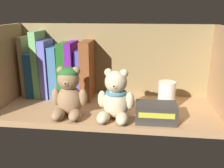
{
  "coord_description": "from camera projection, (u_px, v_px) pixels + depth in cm",
  "views": [
    {
      "loc": [
        10.0,
        -74.47,
        32.82
      ],
      "look_at": [
        1.1,
        0.0,
        10.02
      ],
      "focal_mm": 39.79,
      "sensor_mm": 36.0,
      "label": 1
    }
  ],
  "objects": [
    {
      "name": "shelf_side_panel_left",
      "position": [
        4.0,
        69.0,
        0.81
      ],
      "size": [
        1.6,
        29.37,
        27.83
      ],
      "primitive_type": "cube",
      "color": "tan",
      "rests_on": "ground"
    },
    {
      "name": "book_3",
      "position": [
        48.0,
        68.0,
        0.9
      ],
      "size": [
        2.66,
        12.19,
        20.51
      ],
      "primitive_type": "cube",
      "rotation": [
        0.0,
        -0.0,
        0.0
      ],
      "color": "#6266C7",
      "rests_on": "shelf_board"
    },
    {
      "name": "teddy_bear_smaller",
      "position": [
        116.0,
        98.0,
        0.71
      ],
      "size": [
        10.81,
        11.0,
        14.77
      ],
      "color": "beige",
      "rests_on": "shelf_board"
    },
    {
      "name": "book_2",
      "position": [
        41.0,
        64.0,
        0.9
      ],
      "size": [
        2.54,
        12.02,
        23.54
      ],
      "primitive_type": "cube",
      "rotation": [
        0.0,
        -0.01,
        0.0
      ],
      "color": "#6BB36A",
      "rests_on": "shelf_board"
    },
    {
      "name": "shelf_side_panel_right",
      "position": [
        224.0,
        75.0,
        0.73
      ],
      "size": [
        1.6,
        29.37,
        27.83
      ],
      "primitive_type": "cube",
      "color": "tan",
      "rests_on": "ground"
    },
    {
      "name": "pillar_candle",
      "position": [
        167.0,
        95.0,
        0.79
      ],
      "size": [
        5.4,
        5.4,
        8.97
      ],
      "primitive_type": "cylinder",
      "color": "silver",
      "rests_on": "shelf_board"
    },
    {
      "name": "shelf_back_panel",
      "position": [
        114.0,
        63.0,
        0.91
      ],
      "size": [
        70.05,
        1.2,
        27.83
      ],
      "primitive_type": "cube",
      "color": "olive",
      "rests_on": "ground"
    },
    {
      "name": "book_0",
      "position": [
        27.0,
        66.0,
        0.91
      ],
      "size": [
        1.84,
        9.47,
        21.58
      ],
      "primitive_type": "cube",
      "rotation": [
        0.0,
        -0.01,
        0.0
      ],
      "color": "#9F8763",
      "rests_on": "shelf_board"
    },
    {
      "name": "book_4",
      "position": [
        57.0,
        71.0,
        0.9
      ],
      "size": [
        3.12,
        10.89,
        18.24
      ],
      "primitive_type": "cube",
      "color": "#3B6993",
      "rests_on": "shelf_board"
    },
    {
      "name": "small_product_box",
      "position": [
        156.0,
        113.0,
        0.7
      ],
      "size": [
        11.43,
        7.4,
        5.27
      ],
      "color": "#38332D",
      "rests_on": "shelf_board"
    },
    {
      "name": "book_7",
      "position": [
        80.0,
        73.0,
        0.89
      ],
      "size": [
        2.53,
        10.17,
        17.27
      ],
      "primitive_type": "cube",
      "rotation": [
        0.0,
        0.01,
        0.0
      ],
      "color": "#4449C1",
      "rests_on": "shelf_board"
    },
    {
      "name": "book_6",
      "position": [
        73.0,
        69.0,
        0.89
      ],
      "size": [
        2.29,
        13.42,
        20.01
      ],
      "primitive_type": "cube",
      "color": "#66198A",
      "rests_on": "shelf_board"
    },
    {
      "name": "book_8",
      "position": [
        88.0,
        69.0,
        0.88
      ],
      "size": [
        3.47,
        14.42,
        20.37
      ],
      "primitive_type": "cube",
      "color": "brown",
      "rests_on": "shelf_board"
    },
    {
      "name": "book_5",
      "position": [
        65.0,
        70.0,
        0.9
      ],
      "size": [
        3.69,
        11.49,
        19.63
      ],
      "primitive_type": "cube",
      "rotation": [
        0.0,
        0.03,
        0.0
      ],
      "color": "#1F5E1D",
      "rests_on": "shelf_board"
    },
    {
      "name": "shelf_board",
      "position": [
        109.0,
        110.0,
        0.81
      ],
      "size": [
        67.65,
        26.97,
        2.0
      ],
      "primitive_type": "cube",
      "color": "tan",
      "rests_on": "ground"
    },
    {
      "name": "teddy_bear_larger",
      "position": [
        69.0,
        93.0,
        0.73
      ],
      "size": [
        10.81,
        10.93,
        14.9
      ],
      "color": "#93704C",
      "rests_on": "shelf_board"
    },
    {
      "name": "book_1",
      "position": [
        35.0,
        74.0,
        0.91
      ],
      "size": [
        2.9,
        11.6,
        15.82
      ],
      "primitive_type": "cube",
      "color": "navy",
      "rests_on": "shelf_board"
    }
  ]
}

